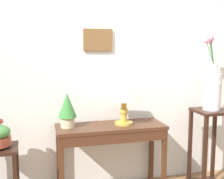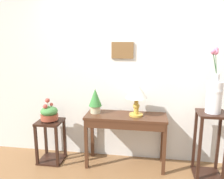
# 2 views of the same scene
# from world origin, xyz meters

# --- Properties ---
(back_wall_with_art) EXTENTS (9.00, 0.13, 2.80)m
(back_wall_with_art) POSITION_xyz_m (-0.00, 1.32, 1.40)
(back_wall_with_art) COLOR silver
(back_wall_with_art) RESTS_ON ground
(console_table) EXTENTS (1.10, 0.41, 0.75)m
(console_table) POSITION_xyz_m (-0.15, 1.01, 0.63)
(console_table) COLOR #472819
(console_table) RESTS_ON ground
(table_lamp) EXTENTS (0.29, 0.29, 0.46)m
(table_lamp) POSITION_xyz_m (-0.01, 1.03, 1.07)
(table_lamp) COLOR gold
(table_lamp) RESTS_ON console_table
(potted_plant_on_console) EXTENTS (0.18, 0.18, 0.35)m
(potted_plant_on_console) POSITION_xyz_m (-0.58, 1.06, 0.94)
(potted_plant_on_console) COLOR beige
(potted_plant_on_console) RESTS_ON console_table
(pedestal_stand_right) EXTENTS (0.35, 0.35, 0.87)m
(pedestal_stand_right) POSITION_xyz_m (0.94, 0.92, 0.44)
(pedestal_stand_right) COLOR black
(pedestal_stand_right) RESTS_ON ground
(flower_vase_tall_right) EXTENTS (0.20, 0.24, 0.80)m
(flower_vase_tall_right) POSITION_xyz_m (0.94, 0.92, 1.13)
(flower_vase_tall_right) COLOR silver
(flower_vase_tall_right) RESTS_ON pedestal_stand_right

